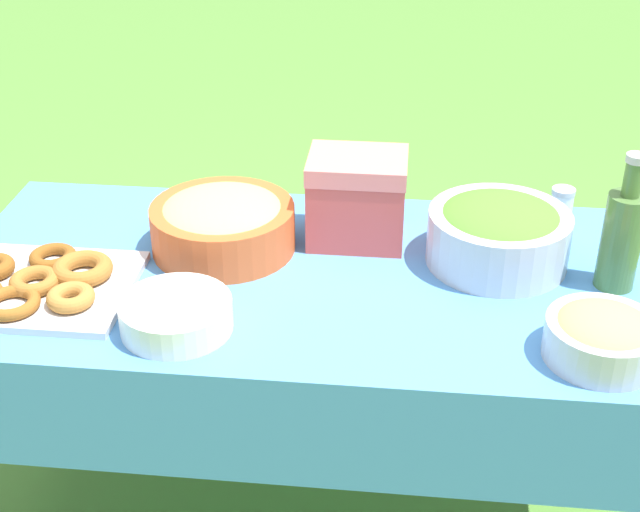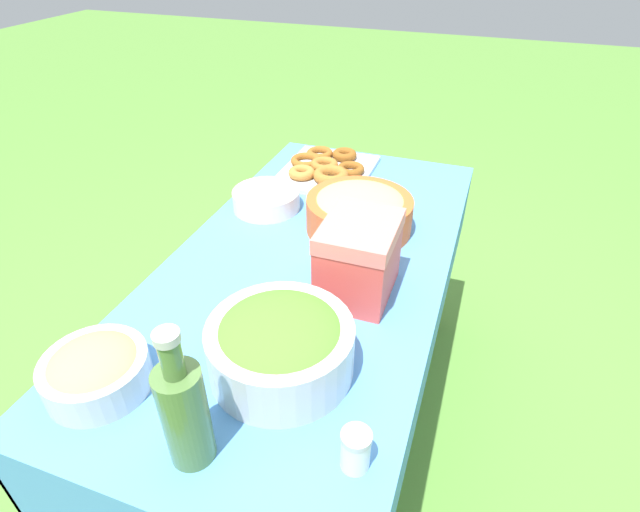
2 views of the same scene
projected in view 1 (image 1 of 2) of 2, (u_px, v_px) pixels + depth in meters
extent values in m
cube|color=#4C8CD1|center=(306.00, 277.00, 1.86)|extent=(1.49, 0.73, 0.02)
cube|color=#4C8CD1|center=(282.00, 438.00, 1.61)|extent=(1.49, 0.01, 0.22)
cube|color=#4C8CD1|center=(323.00, 245.00, 2.23)|extent=(1.49, 0.01, 0.22)
cylinder|color=#473828|center=(66.00, 320.00, 2.36)|extent=(0.05, 0.05, 0.70)
cylinder|color=#473828|center=(591.00, 352.00, 2.24)|extent=(0.05, 0.05, 0.70)
cylinder|color=silver|center=(498.00, 238.00, 1.86)|extent=(0.30, 0.30, 0.12)
ellipsoid|color=#51892D|center=(500.00, 220.00, 1.84)|extent=(0.26, 0.26, 0.07)
cylinder|color=#E05B28|center=(223.00, 228.00, 1.91)|extent=(0.31, 0.31, 0.10)
ellipsoid|color=tan|center=(222.00, 213.00, 1.90)|extent=(0.27, 0.27, 0.07)
cube|color=silver|center=(42.00, 288.00, 1.78)|extent=(0.36, 0.31, 0.02)
torus|color=brown|center=(53.00, 257.00, 1.85)|extent=(0.14, 0.14, 0.03)
torus|color=#A36628|center=(82.00, 269.00, 1.80)|extent=(0.17, 0.17, 0.03)
torus|color=#93561E|center=(11.00, 303.00, 1.70)|extent=(0.14, 0.14, 0.02)
torus|color=#B27533|center=(71.00, 297.00, 1.71)|extent=(0.11, 0.11, 0.03)
torus|color=#A36628|center=(35.00, 281.00, 1.76)|extent=(0.13, 0.13, 0.03)
cylinder|color=white|center=(177.00, 326.00, 1.67)|extent=(0.21, 0.21, 0.01)
cylinder|color=white|center=(177.00, 320.00, 1.67)|extent=(0.21, 0.21, 0.01)
cylinder|color=white|center=(176.00, 315.00, 1.66)|extent=(0.21, 0.21, 0.01)
cylinder|color=white|center=(176.00, 310.00, 1.65)|extent=(0.21, 0.21, 0.01)
cylinder|color=white|center=(175.00, 304.00, 1.65)|extent=(0.21, 0.21, 0.01)
cylinder|color=#4C7238|center=(621.00, 242.00, 1.76)|extent=(0.08, 0.08, 0.20)
cylinder|color=#4C7238|center=(633.00, 179.00, 1.69)|extent=(0.04, 0.04, 0.07)
cylinder|color=#B7B7B7|center=(637.00, 158.00, 1.67)|extent=(0.04, 0.04, 0.02)
cylinder|color=silver|center=(602.00, 340.00, 1.58)|extent=(0.21, 0.21, 0.07)
ellipsoid|color=tan|center=(604.00, 329.00, 1.57)|extent=(0.18, 0.18, 0.07)
cube|color=#E04C42|center=(357.00, 206.00, 1.94)|extent=(0.21, 0.17, 0.16)
cube|color=#FF7A70|center=(358.00, 165.00, 1.89)|extent=(0.21, 0.17, 0.04)
cylinder|color=white|center=(561.00, 207.00, 2.03)|extent=(0.05, 0.05, 0.07)
cylinder|color=silver|center=(564.00, 191.00, 2.01)|extent=(0.05, 0.05, 0.01)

